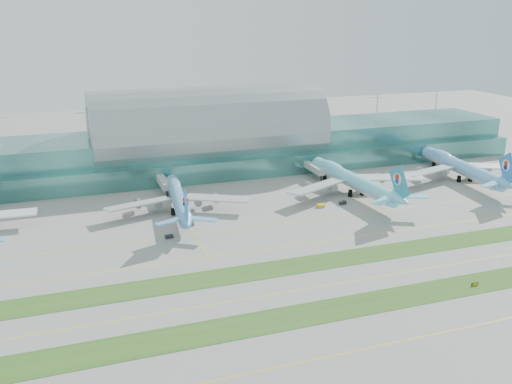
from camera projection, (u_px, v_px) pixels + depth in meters
name	position (u px, v px, depth m)	size (l,w,h in m)	color
ground	(312.00, 266.00, 185.30)	(700.00, 700.00, 0.00)	gray
terminal	(209.00, 142.00, 296.91)	(340.00, 69.10, 36.00)	#3D7A75
grass_strip_near	(354.00, 306.00, 160.10)	(420.00, 12.00, 0.08)	#2D591E
grass_strip_far	(310.00, 264.00, 187.09)	(420.00, 12.00, 0.08)	#2D591E
taxiline_a	(393.00, 343.00, 142.11)	(420.00, 0.35, 0.01)	yellow
taxiline_b	(332.00, 284.00, 172.70)	(420.00, 0.35, 0.01)	yellow
taxiline_c	(291.00, 246.00, 201.49)	(420.00, 0.35, 0.01)	yellow
taxiline_d	(269.00, 225.00, 221.29)	(420.00, 0.35, 0.01)	yellow
airliner_b	(178.00, 198.00, 234.86)	(59.94, 68.42, 18.83)	#62A4D9
airliner_c	(351.00, 179.00, 258.69)	(69.60, 79.12, 21.77)	#70DBF8
airliner_d	(461.00, 166.00, 280.62)	(68.87, 78.58, 21.62)	#6FB3F4
gse_c	(169.00, 236.00, 208.33)	(2.92, 1.53, 1.17)	black
gse_d	(189.00, 224.00, 220.60)	(3.50, 1.76, 1.50)	black
gse_e	(321.00, 206.00, 241.61)	(3.23, 1.77, 1.28)	yellow
gse_f	(343.00, 203.00, 244.90)	(2.97, 1.54, 1.52)	black
gse_g	(494.00, 187.00, 267.54)	(3.41, 1.69, 1.35)	black
taxiway_sign_east	(475.00, 284.00, 171.95)	(2.41, 0.32, 1.02)	black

